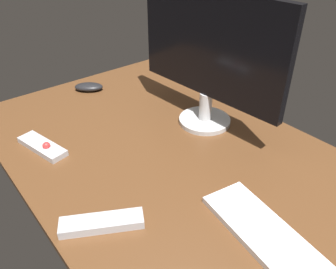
# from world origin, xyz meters

# --- Properties ---
(desk) EXTENTS (1.40, 0.84, 0.02)m
(desk) POSITION_xyz_m (0.00, 0.00, 0.01)
(desk) COLOR brown
(desk) RESTS_ON ground
(monitor) EXTENTS (0.55, 0.18, 0.44)m
(monitor) POSITION_xyz_m (-0.09, 0.21, 0.27)
(monitor) COLOR silver
(monitor) RESTS_ON desk
(keyboard) EXTENTS (0.38, 0.18, 0.02)m
(keyboard) POSITION_xyz_m (0.38, -0.04, 0.03)
(keyboard) COLOR white
(keyboard) RESTS_ON desk
(computer_mouse) EXTENTS (0.12, 0.13, 0.03)m
(computer_mouse) POSITION_xyz_m (-0.57, 0.01, 0.04)
(computer_mouse) COLOR black
(computer_mouse) RESTS_ON desk
(media_remote) EXTENTS (0.19, 0.10, 0.03)m
(media_remote) POSITION_xyz_m (-0.29, -0.30, 0.03)
(media_remote) COLOR #B7B7BC
(media_remote) RESTS_ON desk
(tv_remote) EXTENTS (0.14, 0.19, 0.02)m
(tv_remote) POSITION_xyz_m (0.10, -0.31, 0.03)
(tv_remote) COLOR #B7B7BC
(tv_remote) RESTS_ON desk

